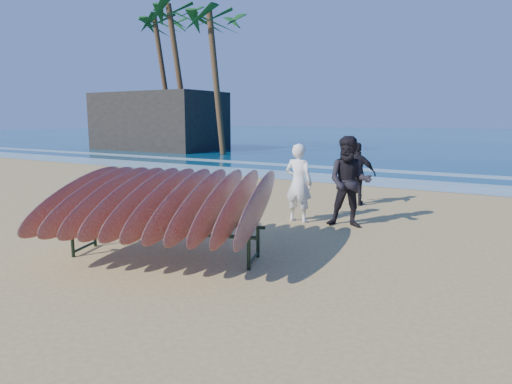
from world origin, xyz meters
TOP-DOWN VIEW (x-y plane):
  - ground at (0.00, 0.00)m, footprint 120.00×120.00m
  - ocean at (0.00, 55.00)m, footprint 160.00×160.00m
  - foam_near at (0.00, 10.00)m, footprint 160.00×160.00m
  - foam_far at (0.00, 13.50)m, footprint 160.00×160.00m
  - surfboard_rack at (-0.85, -0.66)m, footprint 3.97×3.86m
  - person_white at (-0.13, 2.82)m, footprint 0.63×0.42m
  - person_dark_a at (0.98, 2.92)m, footprint 1.06×0.91m
  - person_dark_b at (0.33, 5.32)m, footprint 1.01×0.55m
  - building at (-19.00, 18.74)m, footprint 9.07×5.04m
  - palm_left at (-16.13, 17.76)m, footprint 5.20×5.20m
  - palm_mid at (-12.33, 16.65)m, footprint 5.20×5.20m
  - palm_right at (-19.82, 20.38)m, footprint 5.20×5.20m

SIDE VIEW (x-z plane):
  - ground at x=0.00m, z-range 0.00..0.00m
  - ocean at x=0.00m, z-range 0.01..0.01m
  - foam_far at x=0.00m, z-range 0.01..0.01m
  - foam_near at x=0.00m, z-range 0.01..0.01m
  - person_dark_b at x=0.33m, z-range 0.00..1.64m
  - person_white at x=-0.13m, z-range 0.00..1.71m
  - surfboard_rack at x=-0.85m, z-range 0.17..1.69m
  - person_dark_a at x=0.98m, z-range 0.00..1.89m
  - building at x=-19.00m, z-range 0.00..4.03m
  - palm_mid at x=-12.33m, z-range 3.43..12.03m
  - palm_left at x=-16.13m, z-range 3.91..13.47m
  - palm_right at x=-19.82m, z-range 4.00..13.75m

